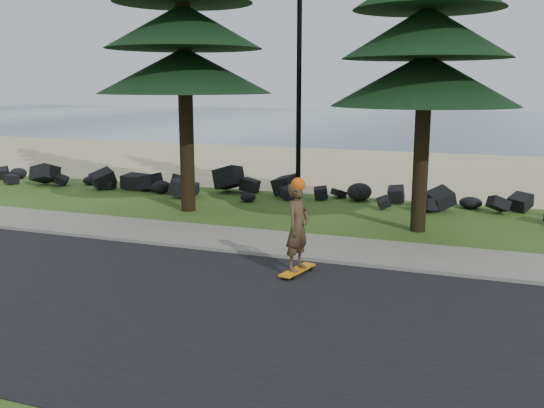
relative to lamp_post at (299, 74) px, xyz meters
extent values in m
plane|color=#36541A|center=(0.00, -3.20, -4.13)|extent=(160.00, 160.00, 0.00)
cube|color=black|center=(0.00, -7.70, -4.12)|extent=(160.00, 7.00, 0.02)
cube|color=gray|center=(0.00, -4.10, -4.08)|extent=(160.00, 0.20, 0.10)
cube|color=gray|center=(0.00, -3.00, -4.09)|extent=(160.00, 2.00, 0.08)
cube|color=tan|center=(0.00, 11.30, -4.13)|extent=(160.00, 15.00, 0.01)
cube|color=#314E5E|center=(0.00, 47.80, -4.13)|extent=(160.00, 58.00, 0.01)
cylinder|color=black|center=(0.00, 0.00, -0.13)|extent=(0.14, 0.14, 8.00)
cube|color=orange|center=(1.67, -5.15, -4.03)|extent=(0.49, 1.11, 0.04)
imported|color=#4C3923|center=(1.67, -5.15, -3.11)|extent=(0.56, 0.73, 1.80)
sphere|color=#EE5B0D|center=(1.67, -5.15, -2.25)|extent=(0.29, 0.29, 0.29)
camera|label=1|loc=(5.36, -16.50, -0.27)|focal=40.00mm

